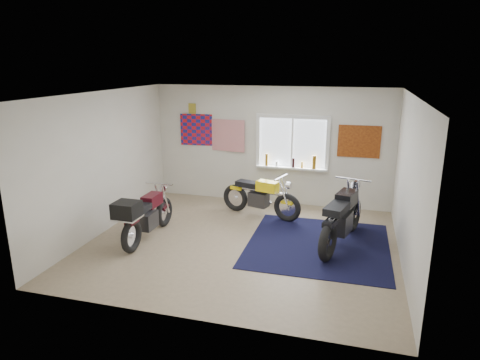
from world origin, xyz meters
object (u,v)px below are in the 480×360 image
(black_chrome_bike, at_px, (342,219))
(maroon_tourer, at_px, (144,216))
(yellow_triumph, at_px, (260,197))
(navy_rug, at_px, (318,245))

(black_chrome_bike, xyz_separation_m, maroon_tourer, (-3.50, -0.81, 0.00))
(yellow_triumph, relative_size, maroon_tourer, 0.98)
(yellow_triumph, bearing_deg, black_chrome_bike, -15.93)
(navy_rug, relative_size, black_chrome_bike, 1.20)
(yellow_triumph, distance_m, maroon_tourer, 2.57)
(black_chrome_bike, relative_size, maroon_tourer, 1.15)
(navy_rug, relative_size, maroon_tourer, 1.38)
(navy_rug, height_order, black_chrome_bike, black_chrome_bike)
(navy_rug, distance_m, black_chrome_bike, 0.64)
(yellow_triumph, xyz_separation_m, black_chrome_bike, (1.75, -1.08, 0.08))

